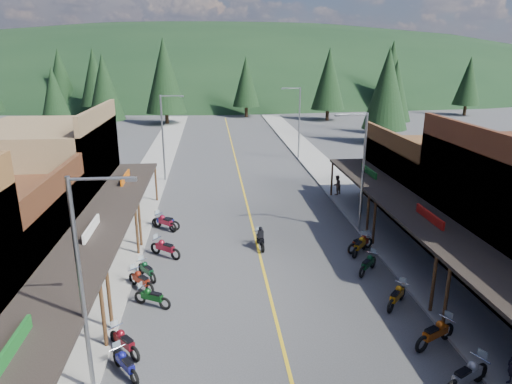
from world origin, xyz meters
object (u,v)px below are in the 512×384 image
object	(u,v)px
shop_east_3	(434,180)
bike_west_6	(124,341)
pine_6	(469,81)
bike_west_8	(141,279)
streetlight_3	(298,120)
bike_west_5	(125,363)
bike_east_7	(397,295)
bike_west_7	(152,296)
bike_west_9	(147,269)
pine_8	(55,100)
bike_west_12	(166,221)
bike_east_5	(467,374)
streetlight_0	(85,280)
pine_1	(95,77)
pine_4	(329,79)
streetlight_2	(361,168)
pine_10	(104,87)
bike_west_11	(165,221)
pine_11	(387,88)
pedestrian_east_b	(337,185)
bike_west_10	(165,247)
pine_5	(392,71)
pine_3	(246,82)
bike_east_6	(436,332)
bike_east_8	(368,263)
rider_on_bike	(260,239)
streetlight_1	(164,134)
shop_west_3	(49,177)
pine_7	(60,76)
pine_9	(395,90)
pine_2	(165,76)
bike_east_9	(360,244)

from	to	relation	value
shop_east_3	bike_west_6	xyz separation A→B (m)	(-20.14, -15.12, -1.94)
pine_6	bike_west_8	bearing A→B (deg)	-129.95
streetlight_3	bike_west_5	xyz separation A→B (m)	(-13.08, -35.16, -3.91)
bike_east_7	bike_west_7	bearing A→B (deg)	-143.03
bike_west_9	pine_8	bearing A→B (deg)	79.06
bike_west_12	bike_east_5	bearing A→B (deg)	-117.46
streetlight_0	pine_1	bearing A→B (deg)	102.64
pine_4	bike_west_9	distance (m)	62.73
streetlight_2	pine_10	bearing A→B (deg)	120.71
bike_west_6	bike_west_8	xyz separation A→B (m)	(-0.06, 5.19, -0.00)
pine_4	bike_west_11	xyz separation A→B (m)	(-23.99, -50.41, -6.62)
pine_8	pine_11	xyz separation A→B (m)	(42.00, -2.00, 1.21)
shop_east_3	pedestrian_east_b	size ratio (longest dim) A/B	6.55
bike_west_6	bike_west_12	bearing A→B (deg)	47.46
pine_11	bike_west_10	distance (m)	42.11
pine_5	pine_3	bearing A→B (deg)	-168.69
pine_3	bike_east_5	size ratio (longest dim) A/B	4.72
pine_3	bike_west_8	size ratio (longest dim) A/B	5.35
bike_west_6	bike_west_10	world-z (taller)	bike_west_10
pine_6	bike_west_9	bearing A→B (deg)	-130.42
pine_4	bike_west_9	size ratio (longest dim) A/B	6.57
streetlight_2	pine_3	distance (m)	58.11
bike_east_6	pedestrian_east_b	world-z (taller)	pedestrian_east_b
shop_east_3	bike_west_9	distance (m)	21.98
streetlight_3	bike_west_7	size ratio (longest dim) A/B	4.09
streetlight_2	bike_east_5	distance (m)	15.65
bike_east_8	pine_1	bearing A→B (deg)	155.58
bike_west_5	bike_east_6	xyz separation A→B (m)	(12.36, 0.59, 0.10)
pine_3	bike_west_6	xyz separation A→B (m)	(-10.39, -69.82, -5.89)
pine_3	rider_on_bike	xyz separation A→B (m)	(-3.85, -60.04, -5.89)
streetlight_1	shop_west_3	bearing A→B (deg)	-122.56
streetlight_1	pine_11	world-z (taller)	pine_11
bike_west_12	bike_east_5	size ratio (longest dim) A/B	0.91
pine_7	bike_east_6	bearing A→B (deg)	-64.61
pine_1	bike_east_7	distance (m)	77.71
streetlight_3	pine_9	size ratio (longest dim) A/B	0.74
bike_west_11	bike_west_12	xyz separation A→B (m)	(0.03, 0.15, -0.01)
pine_7	bike_west_9	distance (m)	78.09
bike_west_12	pine_2	bearing A→B (deg)	31.74
bike_east_5	bike_east_7	xyz separation A→B (m)	(-0.25, 5.72, -0.07)
bike_east_9	bike_west_5	bearing A→B (deg)	-102.42
pine_2	bike_west_7	xyz separation A→B (m)	(4.30, -58.34, -7.43)
pine_5	pine_7	bearing A→B (deg)	176.53
bike_west_12	streetlight_0	bearing A→B (deg)	-156.63
pine_3	pine_10	distance (m)	27.20
pine_7	bike_west_12	bearing A→B (deg)	-68.55
pine_3	bike_west_9	xyz separation A→B (m)	(-10.32, -63.44, -5.94)
streetlight_0	pine_9	xyz separation A→B (m)	(30.95, 51.00, 1.92)
pine_7	bike_east_7	world-z (taller)	pine_7
pine_2	pine_7	distance (m)	28.44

